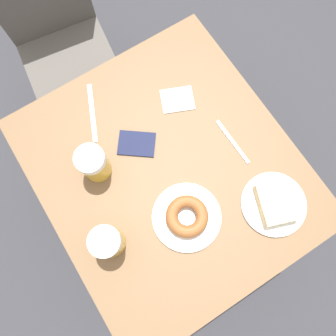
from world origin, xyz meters
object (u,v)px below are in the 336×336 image
Objects in this scene: plate_with_cake at (275,203)px; beer_mug_center at (108,242)px; plate_with_donut at (187,217)px; beer_mug_left at (94,164)px; passport_near_edge at (137,144)px; napkin_folded at (177,100)px; chair at (57,33)px; fork at (233,142)px; knife at (92,113)px.

plate_with_cake is 1.49× the size of beer_mug_center.
plate_with_donut is 1.56× the size of beer_mug_left.
passport_near_edge is at bearing 45.51° from beer_mug_center.
beer_mug_left reaches higher than napkin_folded.
napkin_folded is at bearing 34.47° from beer_mug_center.
beer_mug_center is at bearing -145.53° from napkin_folded.
chair reaches higher than beer_mug_center.
beer_mug_left is at bearing -168.72° from napkin_folded.
plate_with_donut is 0.26m from beer_mug_center.
plate_with_cake reaches higher than napkin_folded.
plate_with_cake is 1.17× the size of fork.
beer_mug_left reaches higher than plate_with_donut.
fork is at bearing -31.05° from passport_near_edge.
beer_mug_center reaches higher than plate_with_donut.
napkin_folded is 0.76× the size of fork.
napkin_folded is 0.25m from fork.
passport_near_edge reaches higher than napkin_folded.
chair is 1.03m from plate_with_donut.
beer_mug_center is 0.55m from napkin_folded.
plate_with_donut is at bearing -154.54° from fork.
plate_with_donut reaches higher than passport_near_edge.
beer_mug_center is at bearing -134.49° from passport_near_edge.
plate_with_cake is 1.49× the size of beer_mug_left.
beer_mug_center is (-0.22, -0.94, 0.26)m from chair.
plate_with_donut is 1.07× the size of knife.
fork is at bearing 87.20° from plate_with_cake.
passport_near_edge is at bearing 3.10° from beer_mug_left.
plate_with_cake is at bearing -92.80° from fork.
napkin_folded is at bearing 11.28° from beer_mug_left.
knife is at bearing 111.63° from passport_near_edge.
beer_mug_center is at bearing -109.43° from beer_mug_left.
chair is 4.13× the size of plate_with_cake.
knife is (-0.34, 0.60, -0.02)m from plate_with_cake.
plate_with_donut reaches higher than plate_with_cake.
plate_with_cake reaches higher than passport_near_edge.
beer_mug_left is at bearing 70.57° from beer_mug_center.
plate_with_donut is at bearing -60.99° from beer_mug_left.
knife is (-0.08, 0.49, -0.02)m from plate_with_donut.
chair is at bearing 78.82° from beer_mug_left.
plate_with_cake is 0.69m from knife.
plate_with_cake is 0.25m from fork.
fork is 1.20× the size of passport_near_edge.
chair is at bearing 109.35° from napkin_folded.
beer_mug_center is at bearing -111.23° from knife.
napkin_folded is (0.36, 0.07, -0.07)m from beer_mug_left.
passport_near_edge is (0.07, -0.18, 0.00)m from knife.
beer_mug_left is 1.00× the size of beer_mug_center.
chair is 3.93× the size of plate_with_donut.
passport_near_edge reaches higher than knife.
chair is 1.18m from plate_with_cake.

